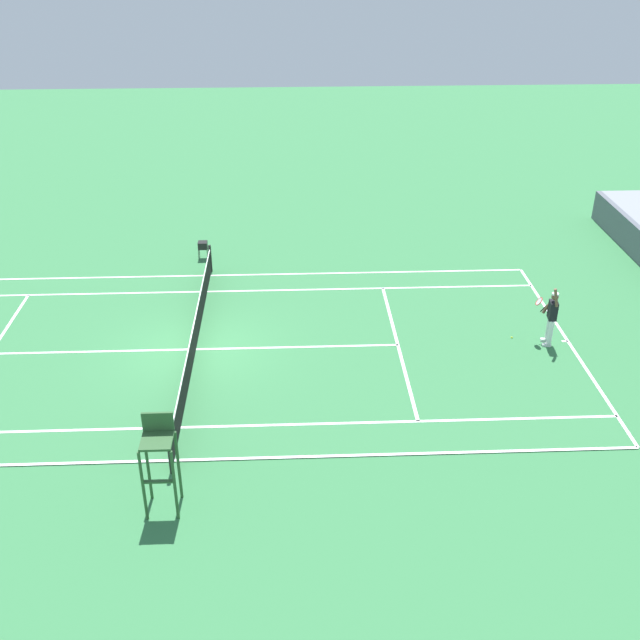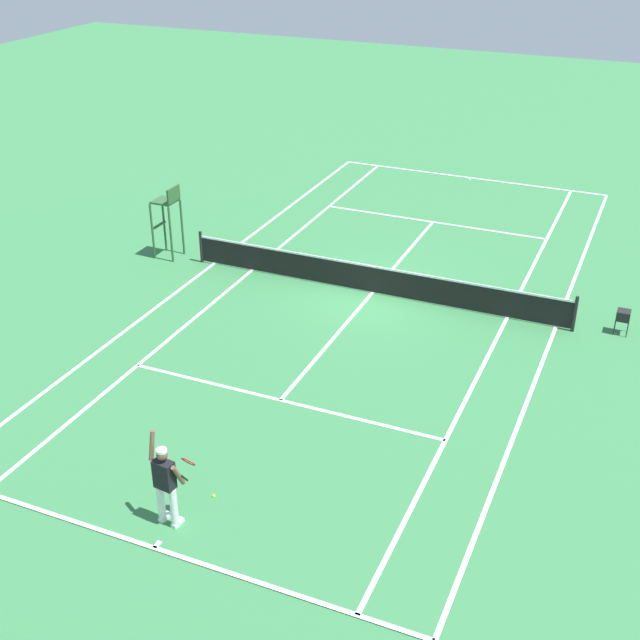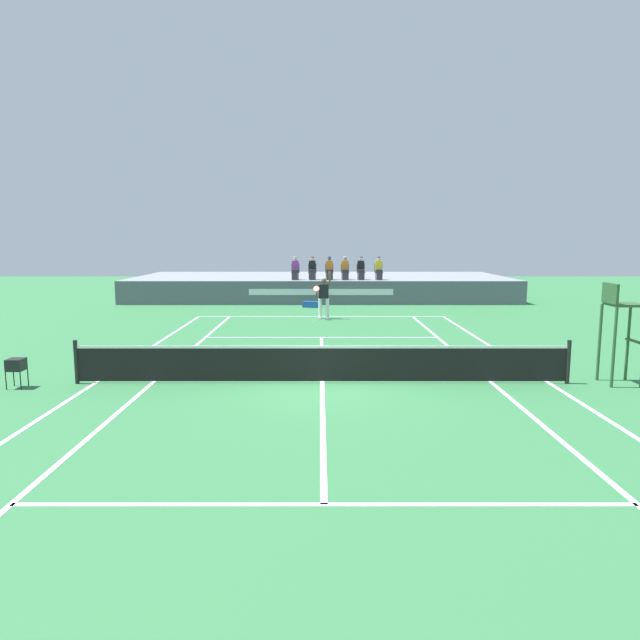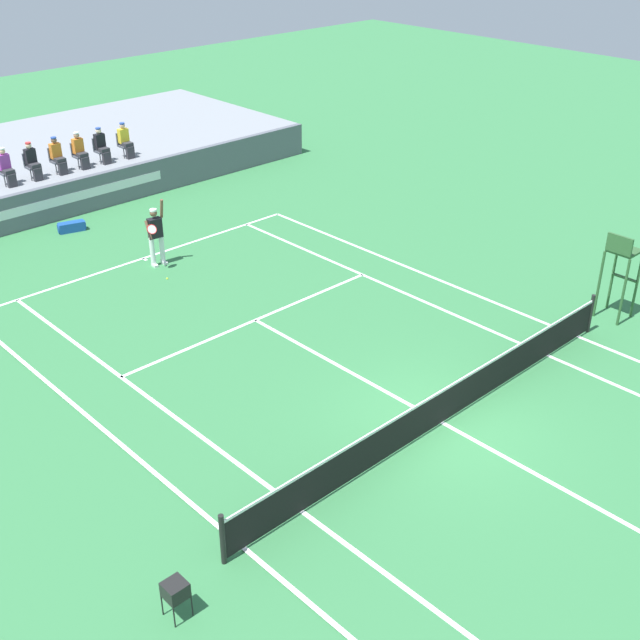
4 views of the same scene
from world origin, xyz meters
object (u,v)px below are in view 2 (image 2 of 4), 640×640
object	(u,v)px
tennis_player	(166,484)
ball_hopper	(623,315)
tennis_ball	(214,496)
umpire_chair	(168,212)

from	to	relation	value
tennis_player	ball_hopper	size ratio (longest dim) A/B	2.98
ball_hopper	tennis_ball	bearing A→B (deg)	56.84
tennis_player	umpire_chair	world-z (taller)	umpire_chair
umpire_chair	ball_hopper	distance (m)	14.34
tennis_player	ball_hopper	distance (m)	13.68
tennis_player	tennis_ball	world-z (taller)	tennis_player
tennis_ball	umpire_chair	world-z (taller)	umpire_chair
ball_hopper	tennis_player	bearing A→B (deg)	57.83
tennis_player	ball_hopper	xyz separation A→B (m)	(-7.28, -11.58, -0.42)
tennis_ball	umpire_chair	size ratio (longest dim) A/B	0.03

